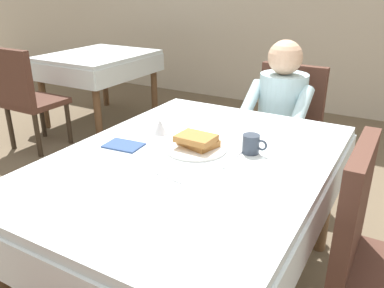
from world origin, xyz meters
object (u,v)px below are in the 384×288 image
(breakfast_stack, at_px, (197,140))
(fork_left_of_plate, at_px, (159,142))
(spoon_near_edge, at_px, (168,177))
(background_chair_empty, at_px, (25,94))
(chair_diner, at_px, (285,126))
(diner_person, at_px, (280,113))
(knife_right_of_plate, at_px, (233,159))
(background_table_far, at_px, (99,65))
(plate_breakfast, at_px, (196,148))
(syrup_pitcher, at_px, (160,127))
(chair_right_side, at_px, (376,254))
(dining_table_main, at_px, (192,176))
(cup_coffee, at_px, (251,144))

(breakfast_stack, height_order, fork_left_of_plate, breakfast_stack)
(spoon_near_edge, relative_size, background_chair_empty, 0.16)
(chair_diner, distance_m, diner_person, 0.21)
(knife_right_of_plate, bearing_deg, diner_person, 5.30)
(breakfast_stack, bearing_deg, background_table_far, 141.46)
(fork_left_of_plate, distance_m, background_chair_empty, 2.11)
(chair_diner, relative_size, background_table_far, 0.83)
(plate_breakfast, bearing_deg, syrup_pitcher, 161.71)
(diner_person, height_order, background_table_far, diner_person)
(diner_person, xyz_separation_m, chair_right_side, (0.71, -1.01, -0.14))
(syrup_pitcher, height_order, spoon_near_edge, syrup_pitcher)
(syrup_pitcher, xyz_separation_m, fork_left_of_plate, (0.06, -0.10, -0.04))
(dining_table_main, xyz_separation_m, chair_diner, (0.06, 1.17, -0.12))
(cup_coffee, relative_size, spoon_near_edge, 0.75)
(plate_breakfast, relative_size, background_chair_empty, 0.30)
(chair_right_side, xyz_separation_m, spoon_near_edge, (-0.75, -0.21, 0.21))
(diner_person, xyz_separation_m, breakfast_stack, (-0.08, -0.93, 0.12))
(chair_diner, relative_size, syrup_pitcher, 11.62)
(dining_table_main, relative_size, fork_left_of_plate, 8.47)
(dining_table_main, bearing_deg, background_chair_empty, 158.67)
(knife_right_of_plate, bearing_deg, fork_left_of_plate, 89.24)
(diner_person, xyz_separation_m, cup_coffee, (0.14, -0.84, 0.11))
(background_chair_empty, bearing_deg, breakfast_stack, -19.54)
(breakfast_stack, height_order, cup_coffee, cup_coffee)
(chair_diner, distance_m, breakfast_stack, 1.12)
(cup_coffee, bearing_deg, diner_person, 99.50)
(breakfast_stack, bearing_deg, chair_diner, 85.62)
(diner_person, distance_m, background_chair_empty, 2.24)
(chair_right_side, distance_m, background_chair_empty, 3.06)
(chair_diner, relative_size, knife_right_of_plate, 4.65)
(breakfast_stack, bearing_deg, spoon_near_edge, -82.48)
(plate_breakfast, xyz_separation_m, breakfast_stack, (0.01, -0.00, 0.04))
(background_table_far, bearing_deg, syrup_pitcher, -40.72)
(cup_coffee, bearing_deg, breakfast_stack, -159.15)
(chair_right_side, bearing_deg, chair_diner, -148.82)
(knife_right_of_plate, bearing_deg, plate_breakfast, 83.23)
(plate_breakfast, distance_m, background_table_far, 2.75)
(syrup_pitcher, xyz_separation_m, knife_right_of_plate, (0.44, -0.10, -0.04))
(plate_breakfast, relative_size, syrup_pitcher, 3.50)
(chair_right_side, distance_m, background_table_far, 3.45)
(chair_diner, relative_size, diner_person, 0.83)
(diner_person, relative_size, spoon_near_edge, 7.47)
(syrup_pitcher, bearing_deg, breakfast_stack, -17.90)
(chair_diner, distance_m, knife_right_of_plate, 1.13)
(diner_person, distance_m, knife_right_of_plate, 0.96)
(chair_diner, bearing_deg, breakfast_stack, 85.62)
(chair_diner, relative_size, plate_breakfast, 3.32)
(diner_person, relative_size, fork_left_of_plate, 6.22)
(chair_right_side, bearing_deg, background_table_far, -121.43)
(breakfast_stack, xyz_separation_m, cup_coffee, (0.22, 0.09, -0.00))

